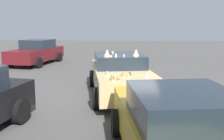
{
  "coord_description": "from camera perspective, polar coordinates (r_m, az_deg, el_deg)",
  "views": [
    {
      "loc": [
        -8.89,
        -0.26,
        2.48
      ],
      "look_at": [
        0.0,
        0.3,
        0.9
      ],
      "focal_mm": 41.86,
      "sensor_mm": 36.0,
      "label": 1
    }
  ],
  "objects": [
    {
      "name": "ground_plane",
      "position": [
        9.24,
        1.87,
        -5.53
      ],
      "size": [
        60.0,
        60.0,
        0.0
      ],
      "primitive_type": "plane",
      "color": "#514F4C"
    },
    {
      "name": "parked_sedan_behind_right",
      "position": [
        16.93,
        -16.16,
        3.74
      ],
      "size": [
        4.6,
        2.55,
        1.51
      ],
      "rotation": [
        0.0,
        0.0,
        2.97
      ],
      "color": "#5B1419",
      "rests_on": "ground"
    },
    {
      "name": "parked_sedan_far_left",
      "position": [
        4.73,
        13.77,
        -12.16
      ],
      "size": [
        4.31,
        2.43,
        1.45
      ],
      "rotation": [
        0.0,
        0.0,
        0.15
      ],
      "color": "gold",
      "rests_on": "ground"
    },
    {
      "name": "art_car_decorated",
      "position": [
        9.14,
        1.83,
        -1.02
      ],
      "size": [
        4.79,
        2.64,
        1.64
      ],
      "rotation": [
        0.0,
        0.0,
        3.32
      ],
      "color": "#D8BC7F",
      "rests_on": "ground"
    }
  ]
}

